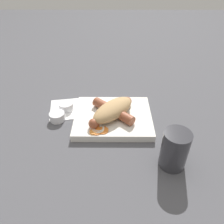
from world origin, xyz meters
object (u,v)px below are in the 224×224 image
at_px(food_tray, 112,117).
at_px(condiment_cup_far, 56,116).
at_px(bread_roll, 112,110).
at_px(drink_glass, 173,150).
at_px(sausage, 110,112).
at_px(condiment_cup_near, 65,107).

relative_size(food_tray, condiment_cup_far, 4.98).
xyz_separation_m(bread_roll, drink_glass, (-0.15, 0.17, 0.01)).
bearing_deg(sausage, bread_roll, 154.71).
bearing_deg(food_tray, condiment_cup_near, -19.34).
bearing_deg(food_tray, sausage, 42.15).
relative_size(bread_roll, condiment_cup_near, 3.36).
bearing_deg(bread_roll, condiment_cup_near, -21.40).
xyz_separation_m(sausage, condiment_cup_near, (0.15, -0.06, -0.02)).
bearing_deg(drink_glass, sausage, -48.02).
relative_size(food_tray, bread_roll, 1.48).
bearing_deg(condiment_cup_near, drink_glass, 143.09).
height_order(food_tray, drink_glass, drink_glass).
xyz_separation_m(bread_roll, sausage, (0.00, -0.00, -0.01)).
bearing_deg(drink_glass, food_tray, -49.63).
relative_size(food_tray, condiment_cup_near, 4.98).
xyz_separation_m(food_tray, sausage, (0.00, 0.00, 0.03)).
distance_m(food_tray, bread_roll, 0.03).
relative_size(bread_roll, condiment_cup_far, 3.36).
bearing_deg(bread_roll, drink_glass, 131.61).
distance_m(condiment_cup_near, condiment_cup_far, 0.06).
bearing_deg(drink_glass, condiment_cup_far, -28.63).
xyz_separation_m(food_tray, bread_roll, (0.00, 0.01, 0.03)).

